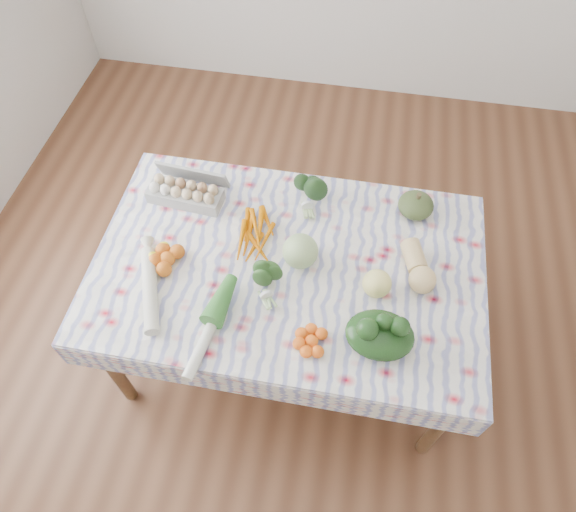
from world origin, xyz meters
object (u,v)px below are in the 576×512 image
(kabocha_squash, at_px, (416,205))
(dining_table, at_px, (288,274))
(cabbage, at_px, (300,251))
(egg_carton, at_px, (185,194))
(butternut_squash, at_px, (418,266))
(grapefruit, at_px, (377,284))

(kabocha_squash, bearing_deg, dining_table, -143.61)
(kabocha_squash, xyz_separation_m, cabbage, (-0.47, -0.36, 0.02))
(kabocha_squash, bearing_deg, egg_carton, -173.78)
(cabbage, xyz_separation_m, butternut_squash, (0.49, 0.03, -0.02))
(egg_carton, bearing_deg, butternut_squash, -6.55)
(grapefruit, bearing_deg, butternut_squash, 36.44)
(dining_table, relative_size, kabocha_squash, 10.02)
(dining_table, bearing_deg, kabocha_squash, 36.39)
(butternut_squash, distance_m, grapefruit, 0.20)
(butternut_squash, bearing_deg, dining_table, 167.95)
(kabocha_squash, xyz_separation_m, grapefruit, (-0.14, -0.45, 0.01))
(dining_table, height_order, butternut_squash, butternut_squash)
(butternut_squash, xyz_separation_m, grapefruit, (-0.16, -0.12, 0.00))
(dining_table, xyz_separation_m, kabocha_squash, (0.51, 0.38, 0.14))
(dining_table, distance_m, grapefruit, 0.41)
(cabbage, xyz_separation_m, grapefruit, (0.33, -0.09, -0.02))
(kabocha_squash, bearing_deg, grapefruit, -107.23)
(butternut_squash, bearing_deg, cabbage, 165.96)
(kabocha_squash, relative_size, butternut_squash, 0.66)
(dining_table, distance_m, butternut_squash, 0.56)
(butternut_squash, bearing_deg, grapefruit, -160.88)
(egg_carton, relative_size, butternut_squash, 1.41)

